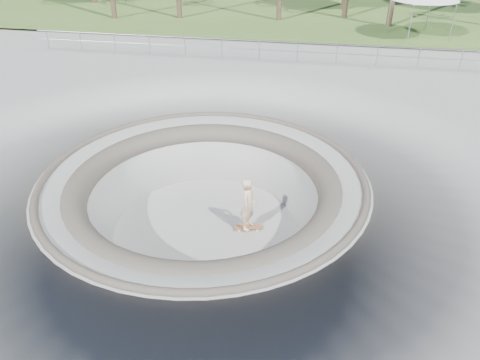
{
  "coord_description": "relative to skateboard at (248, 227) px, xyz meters",
  "views": [
    {
      "loc": [
        3.37,
        -12.17,
        7.54
      ],
      "look_at": [
        1.12,
        0.22,
        -0.1
      ],
      "focal_mm": 35.0,
      "sensor_mm": 36.0,
      "label": 1
    }
  ],
  "objects": [
    {
      "name": "skateboard",
      "position": [
        0.0,
        0.0,
        0.0
      ],
      "size": [
        0.95,
        0.45,
        0.09
      ],
      "color": "brown",
      "rests_on": "ground"
    },
    {
      "name": "skater",
      "position": [
        -0.0,
        0.0,
        0.93
      ],
      "size": [
        0.56,
        0.74,
        1.82
      ],
      "primitive_type": "imported",
      "rotation": [
        0.0,
        0.0,
        1.36
      ],
      "color": "beige",
      "rests_on": "skateboard"
    },
    {
      "name": "ground",
      "position": [
        -1.42,
        -0.09,
        1.82
      ],
      "size": [
        180.0,
        180.0,
        0.0
      ],
      "primitive_type": "plane",
      "color": "gray",
      "rests_on": "ground"
    },
    {
      "name": "safety_railing",
      "position": [
        -1.42,
        11.91,
        2.52
      ],
      "size": [
        25.0,
        0.06,
        1.03
      ],
      "color": "#94969C",
      "rests_on": "ground"
    },
    {
      "name": "distant_hills",
      "position": [
        2.36,
        57.08,
        -5.19
      ],
      "size": [
        103.2,
        45.0,
        28.6
      ],
      "color": "olive",
      "rests_on": "ground"
    },
    {
      "name": "skate_bowl",
      "position": [
        -1.42,
        -0.09,
        -0.0
      ],
      "size": [
        14.0,
        14.0,
        4.1
      ],
      "color": "gray",
      "rests_on": "ground"
    }
  ]
}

